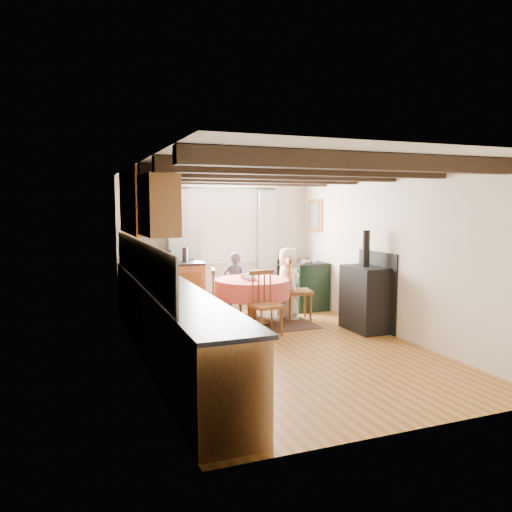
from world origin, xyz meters
name	(u,v)px	position (x,y,z in m)	size (l,w,h in m)	color
floor	(277,346)	(0.00, 0.00, 0.00)	(3.60, 5.50, 0.00)	#A9723A
ceiling	(278,167)	(0.00, 0.00, 2.40)	(3.60, 5.50, 0.00)	white
wall_back	(218,243)	(0.00, 2.75, 1.20)	(3.60, 0.00, 2.40)	silver
wall_front	(413,291)	(0.00, -2.75, 1.20)	(3.60, 0.00, 2.40)	silver
wall_left	(141,264)	(-1.80, 0.00, 1.20)	(0.00, 5.50, 2.40)	silver
wall_right	(391,253)	(1.80, 0.00, 1.20)	(0.00, 5.50, 2.40)	silver
beam_a	(364,161)	(0.00, -2.00, 2.31)	(3.60, 0.16, 0.16)	black
beam_b	(314,169)	(0.00, -1.00, 2.31)	(3.60, 0.16, 0.16)	black
beam_c	(278,174)	(0.00, 0.00, 2.31)	(3.60, 0.16, 0.16)	black
beam_d	(251,177)	(0.00, 1.00, 2.31)	(3.60, 0.16, 0.16)	black
beam_e	(230,180)	(0.00, 2.00, 2.31)	(3.60, 0.16, 0.16)	black
splash_left	(139,261)	(-1.78, 0.30, 1.20)	(0.02, 4.50, 0.55)	beige
splash_back	(163,245)	(-1.00, 2.73, 1.20)	(1.40, 0.02, 0.55)	beige
base_cabinet_left	(167,324)	(-1.50, 0.00, 0.44)	(0.60, 5.30, 0.88)	olive
base_cabinet_back	(165,290)	(-1.05, 2.45, 0.44)	(1.30, 0.60, 0.88)	olive
worktop_left	(168,287)	(-1.48, 0.00, 0.90)	(0.64, 5.30, 0.04)	black
worktop_back	(164,264)	(-1.05, 2.43, 0.90)	(1.30, 0.64, 0.04)	black
wall_cabinet_glass	(139,202)	(-1.63, 1.20, 1.95)	(0.34, 1.80, 0.90)	olive
wall_cabinet_solid	(158,205)	(-1.63, -0.30, 1.90)	(0.34, 0.90, 0.70)	olive
window_frame	(223,221)	(0.10, 2.73, 1.60)	(1.34, 0.03, 1.54)	white
window_pane	(223,221)	(0.10, 2.74, 1.60)	(1.20, 0.01, 1.40)	white
curtain_left	(179,250)	(-0.75, 2.65, 1.10)	(0.35, 0.10, 2.10)	silver
curtain_right	(267,247)	(0.95, 2.65, 1.10)	(0.35, 0.10, 2.10)	silver
curtain_rod	(224,188)	(0.10, 2.65, 2.20)	(0.03, 0.03, 2.00)	black
wall_picture	(315,216)	(1.77, 2.30, 1.70)	(0.04, 0.50, 0.60)	gold
wall_plate	(271,216)	(1.05, 2.72, 1.70)	(0.30, 0.30, 0.02)	silver
rug	(252,323)	(0.14, 1.33, 0.01)	(1.83, 1.43, 0.01)	#4A352E
dining_table	(252,301)	(0.14, 1.33, 0.36)	(1.19, 1.19, 0.72)	#CB5F60
chair_near	(267,303)	(0.08, 0.57, 0.47)	(0.41, 0.43, 0.95)	brown
chair_left	(203,299)	(-0.69, 1.27, 0.47)	(0.40, 0.42, 0.94)	brown
chair_right	(298,289)	(0.92, 1.26, 0.53)	(0.45, 0.47, 1.05)	brown
aga_range	(303,284)	(1.47, 2.17, 0.44)	(0.62, 0.96, 0.88)	black
cast_iron_stove	(365,281)	(1.58, 0.30, 0.76)	(0.46, 0.76, 1.53)	black
child_far	(234,283)	(0.11, 2.13, 0.54)	(0.40, 0.26, 1.09)	#323542
child_right	(288,283)	(0.82, 1.43, 0.60)	(0.59, 0.38, 1.20)	white
bowl_a	(251,279)	(0.09, 1.23, 0.75)	(0.22, 0.22, 0.05)	silver
bowl_b	(246,276)	(0.09, 1.47, 0.75)	(0.22, 0.22, 0.07)	silver
cup	(251,277)	(0.12, 1.34, 0.76)	(0.09, 0.09, 0.08)	silver
canister_tall	(150,256)	(-1.29, 2.41, 1.05)	(0.15, 0.15, 0.26)	#262628
canister_wide	(168,256)	(-0.96, 2.53, 1.02)	(0.19, 0.19, 0.21)	#262628
canister_slim	(185,255)	(-0.71, 2.34, 1.05)	(0.09, 0.09, 0.26)	#262628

